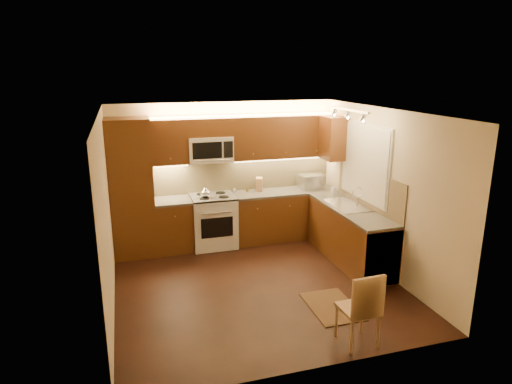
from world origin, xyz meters
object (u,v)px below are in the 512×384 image
object	(u,v)px
stove	(213,221)
knife_block	(259,184)
sink	(347,201)
kettle	(206,192)
dining_chair	(358,307)
soap_bottle	(334,189)
toaster_oven	(311,181)
microwave	(210,149)

from	to	relation	value
stove	knife_block	world-z (taller)	knife_block
sink	knife_block	xyz separation A→B (m)	(-1.10, 1.28, 0.05)
sink	kettle	xyz separation A→B (m)	(-2.14, 1.04, 0.04)
kettle	stove	bearing A→B (deg)	43.45
kettle	knife_block	world-z (taller)	knife_block
dining_chair	soap_bottle	bearing A→B (deg)	66.90
stove	dining_chair	xyz separation A→B (m)	(0.98, -3.38, -0.01)
knife_block	stove	bearing A→B (deg)	-151.17
kettle	toaster_oven	size ratio (longest dim) A/B	0.46
microwave	soap_bottle	xyz separation A→B (m)	(2.11, -0.54, -0.74)
toaster_oven	microwave	bearing A→B (deg)	173.25
sink	toaster_oven	size ratio (longest dim) A/B	2.00
dining_chair	knife_block	bearing A→B (deg)	89.16
stove	kettle	bearing A→B (deg)	-149.21
sink	kettle	world-z (taller)	kettle
sink	kettle	size ratio (longest dim) A/B	4.31
sink	knife_block	bearing A→B (deg)	130.72
stove	dining_chair	distance (m)	3.51
kettle	knife_block	distance (m)	1.06
kettle	soap_bottle	distance (m)	2.27
soap_bottle	sink	bearing A→B (deg)	-118.31
knife_block	dining_chair	world-z (taller)	knife_block
sink	microwave	bearing A→B (deg)	147.79
stove	microwave	size ratio (longest dim) A/B	1.21
microwave	knife_block	distance (m)	1.14
stove	toaster_oven	xyz separation A→B (m)	(1.87, 0.06, 0.57)
microwave	toaster_oven	size ratio (longest dim) A/B	1.76
dining_chair	stove	bearing A→B (deg)	104.01
microwave	kettle	xyz separation A→B (m)	(-0.14, -0.22, -0.70)
kettle	soap_bottle	xyz separation A→B (m)	(2.25, -0.33, -0.04)
toaster_oven	soap_bottle	world-z (taller)	toaster_oven
stove	sink	xyz separation A→B (m)	(2.00, -1.12, 0.52)
stove	soap_bottle	xyz separation A→B (m)	(2.11, -0.41, 0.52)
dining_chair	kettle	bearing A→B (deg)	106.54
kettle	dining_chair	distance (m)	3.52
microwave	sink	size ratio (longest dim) A/B	0.88
sink	kettle	bearing A→B (deg)	153.96
kettle	knife_block	size ratio (longest dim) A/B	0.82
kettle	toaster_oven	distance (m)	2.01
kettle	toaster_oven	bearing A→B (deg)	16.77
soap_bottle	dining_chair	world-z (taller)	soap_bottle
microwave	toaster_oven	xyz separation A→B (m)	(1.87, -0.07, -0.69)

